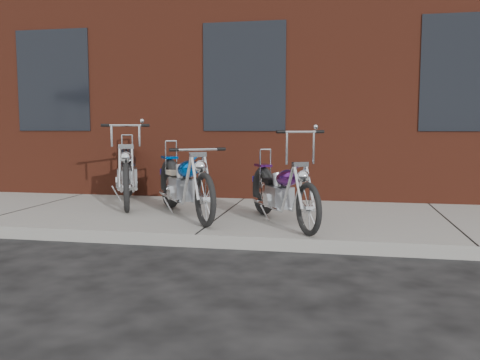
# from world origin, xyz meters

# --- Properties ---
(ground) EXTENTS (120.00, 120.00, 0.00)m
(ground) POSITION_xyz_m (0.00, 0.00, 0.00)
(ground) COLOR black
(ground) RESTS_ON ground
(sidewalk) EXTENTS (22.00, 3.00, 0.15)m
(sidewalk) POSITION_xyz_m (0.00, 1.50, 0.07)
(sidewalk) COLOR gray
(sidewalk) RESTS_ON ground
(building_brick) EXTENTS (22.00, 10.00, 8.00)m
(building_brick) POSITION_xyz_m (0.00, 8.00, 4.00)
(building_brick) COLOR #5C2416
(building_brick) RESTS_ON ground
(chopper_purple) EXTENTS (1.09, 1.89, 1.18)m
(chopper_purple) POSITION_xyz_m (0.88, 0.88, 0.53)
(chopper_purple) COLOR black
(chopper_purple) RESTS_ON sidewalk
(chopper_blue) EXTENTS (1.39, 1.99, 1.01)m
(chopper_blue) POSITION_xyz_m (-0.49, 1.18, 0.57)
(chopper_blue) COLOR black
(chopper_blue) RESTS_ON sidewalk
(chopper_third) EXTENTS (1.07, 2.34, 1.26)m
(chopper_third) POSITION_xyz_m (-1.74, 2.14, 0.60)
(chopper_third) COLOR black
(chopper_third) RESTS_ON sidewalk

